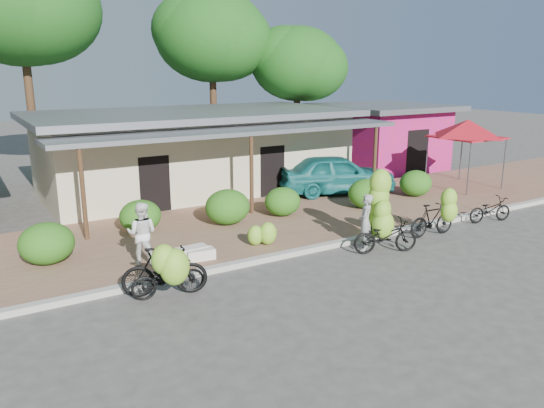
{
  "coord_description": "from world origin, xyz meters",
  "views": [
    {
      "loc": [
        -8.69,
        -9.54,
        5.0
      ],
      "look_at": [
        -0.93,
        3.21,
        1.2
      ],
      "focal_mm": 35.0,
      "sensor_mm": 36.0,
      "label": 1
    }
  ],
  "objects": [
    {
      "name": "hedge_4",
      "position": [
        3.9,
        4.6,
        0.65
      ],
      "size": [
        1.36,
        1.22,
        1.06
      ],
      "primitive_type": "ellipsoid",
      "color": "#135112",
      "rests_on": "sidewalk"
    },
    {
      "name": "shop_pink",
      "position": [
        10.5,
        10.99,
        1.67
      ],
      "size": [
        6.0,
        6.0,
        3.25
      ],
      "color": "#BD1D51",
      "rests_on": "ground"
    },
    {
      "name": "bike_far_left",
      "position": [
        -4.91,
        1.05,
        0.57
      ],
      "size": [
        1.73,
        1.31,
        1.34
      ],
      "rotation": [
        0.0,
        0.0,
        1.46
      ],
      "color": "black",
      "rests_on": "ground"
    },
    {
      "name": "loose_banana_c",
      "position": [
        2.32,
        2.61,
        0.45
      ],
      "size": [
        0.53,
        0.45,
        0.66
      ],
      "primitive_type": "ellipsoid",
      "color": "#7FC531",
      "rests_on": "sidewalk"
    },
    {
      "name": "red_canopy",
      "position": [
        9.79,
        5.14,
        2.61
      ],
      "size": [
        3.5,
        3.5,
        2.86
      ],
      "color": "#59595E",
      "rests_on": "sidewalk"
    },
    {
      "name": "tree_far_center",
      "position": [
        -5.69,
        16.11,
        7.72
      ],
      "size": [
        6.34,
        6.31,
        10.14
      ],
      "color": "#4A351D",
      "rests_on": "ground"
    },
    {
      "name": "bystander",
      "position": [
        -4.82,
        3.23,
        0.94
      ],
      "size": [
        1.0,
        0.96,
        1.63
      ],
      "primitive_type": "imported",
      "rotation": [
        0.0,
        0.0,
        2.55
      ],
      "color": "white",
      "rests_on": "sidewalk"
    },
    {
      "name": "bike_center",
      "position": [
        1.44,
        1.11,
        0.88
      ],
      "size": [
        1.95,
        1.45,
        2.29
      ],
      "rotation": [
        0.0,
        0.0,
        1.21
      ],
      "color": "black",
      "rests_on": "ground"
    },
    {
      "name": "sack_far",
      "position": [
        -3.43,
        2.75,
        0.26
      ],
      "size": [
        0.79,
        0.46,
        0.28
      ],
      "primitive_type": "cube",
      "rotation": [
        0.0,
        0.0,
        -0.11
      ],
      "color": "silver",
      "rests_on": "sidewalk"
    },
    {
      "name": "vendor",
      "position": [
        1.02,
        1.35,
        0.81
      ],
      "size": [
        0.7,
        0.69,
        1.62
      ],
      "primitive_type": "imported",
      "rotation": [
        0.0,
        0.0,
        3.91
      ],
      "color": "gray",
      "rests_on": "ground"
    },
    {
      "name": "loose_banana_b",
      "position": [
        -1.27,
        2.88,
        0.45
      ],
      "size": [
        0.53,
        0.45,
        0.66
      ],
      "primitive_type": "ellipsoid",
      "color": "#7FC531",
      "rests_on": "sidewalk"
    },
    {
      "name": "shop_main",
      "position": [
        0.0,
        10.93,
        1.72
      ],
      "size": [
        13.0,
        8.5,
        3.35
      ],
      "color": "beige",
      "rests_on": "ground"
    },
    {
      "name": "tree_near_right",
      "position": [
        7.31,
        14.61,
        5.39
      ],
      "size": [
        5.0,
        4.86,
        7.24
      ],
      "color": "#4A351D",
      "rests_on": "ground"
    },
    {
      "name": "hedge_5",
      "position": [
        6.81,
        5.01,
        0.63
      ],
      "size": [
        1.32,
        1.18,
        1.03
      ],
      "primitive_type": "ellipsoid",
      "color": "#135112",
      "rests_on": "sidewalk"
    },
    {
      "name": "bike_left",
      "position": [
        -4.97,
        1.22,
        0.64
      ],
      "size": [
        1.99,
        1.42,
        1.43
      ],
      "rotation": [
        0.0,
        0.0,
        1.23
      ],
      "color": "black",
      "rests_on": "ground"
    },
    {
      "name": "teal_van",
      "position": [
        4.44,
        7.0,
        0.92
      ],
      "size": [
        5.03,
        3.33,
        1.59
      ],
      "primitive_type": "imported",
      "rotation": [
        0.0,
        0.0,
        1.23
      ],
      "color": "#176869",
      "rests_on": "sidewalk"
    },
    {
      "name": "curb",
      "position": [
        0.0,
        2.0,
        0.07
      ],
      "size": [
        60.0,
        0.25,
        0.15
      ],
      "primitive_type": "cube",
      "color": "#A8A399",
      "rests_on": "ground"
    },
    {
      "name": "sidewalk",
      "position": [
        0.0,
        5.0,
        0.06
      ],
      "size": [
        60.0,
        6.0,
        0.12
      ],
      "primitive_type": "cube",
      "color": "#8C664B",
      "rests_on": "ground"
    },
    {
      "name": "hedge_0",
      "position": [
        -6.92,
        4.51,
        0.66
      ],
      "size": [
        1.39,
        1.25,
        1.09
      ],
      "primitive_type": "ellipsoid",
      "color": "#135112",
      "rests_on": "sidewalk"
    },
    {
      "name": "loose_banana_a",
      "position": [
        -1.61,
        3.01,
        0.41
      ],
      "size": [
        0.47,
        0.4,
        0.58
      ],
      "primitive_type": "ellipsoid",
      "color": "#7FC531",
      "rests_on": "sidewalk"
    },
    {
      "name": "bike_right",
      "position": [
        3.64,
        1.11,
        0.67
      ],
      "size": [
        1.74,
        1.17,
        1.63
      ],
      "rotation": [
        0.0,
        0.0,
        1.51
      ],
      "color": "black",
      "rests_on": "ground"
    },
    {
      "name": "ground",
      "position": [
        0.0,
        0.0,
        0.0
      ],
      "size": [
        100.0,
        100.0,
        0.0
      ],
      "primitive_type": "plane",
      "color": "#44423F",
      "rests_on": "ground"
    },
    {
      "name": "sack_near",
      "position": [
        -3.58,
        2.98,
        0.27
      ],
      "size": [
        0.87,
        0.46,
        0.3
      ],
      "primitive_type": "cube",
      "rotation": [
        0.0,
        0.0,
        0.07
      ],
      "color": "silver",
      "rests_on": "sidewalk"
    },
    {
      "name": "hedge_3",
      "position": [
        0.75,
        5.29,
        0.61
      ],
      "size": [
        1.26,
        1.14,
        0.98
      ],
      "primitive_type": "ellipsoid",
      "color": "#135112",
      "rests_on": "sidewalk"
    },
    {
      "name": "tree_center_right",
      "position": [
        3.31,
        16.61,
        6.76
      ],
      "size": [
        5.9,
        5.84,
        9.0
      ],
      "color": "#4A351D",
      "rests_on": "ground"
    },
    {
      "name": "hedge_1",
      "position": [
        -4.0,
        5.98,
        0.62
      ],
      "size": [
        1.28,
        1.15,
        1.0
      ],
      "primitive_type": "ellipsoid",
      "color": "#135112",
      "rests_on": "sidewalk"
    },
    {
      "name": "hedge_2",
      "position": [
        -1.32,
        5.34,
        0.69
      ],
      "size": [
        1.47,
        1.32,
        1.15
      ],
      "primitive_type": "ellipsoid",
      "color": "#135112",
      "rests_on": "sidewalk"
    },
    {
      "name": "bike_far_right",
      "position": [
        6.5,
        1.33,
        0.43
      ],
      "size": [
        1.71,
        0.9,
        0.86
      ],
      "rotation": [
        0.0,
        0.0,
        1.36
      ],
      "color": "black",
      "rests_on": "ground"
    }
  ]
}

